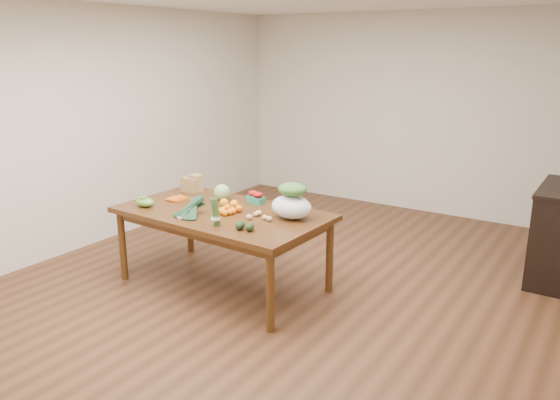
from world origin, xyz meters
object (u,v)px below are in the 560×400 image
Objects in this scene: dining_table at (223,248)px; asparagus_bundle at (215,212)px; mandarin_cluster at (228,209)px; kale_bunch at (188,208)px; cabbage at (222,192)px; paper_bag at (192,183)px; salad_bag at (291,202)px.

asparagus_bundle reaches higher than dining_table.
kale_bunch is at bearing -131.61° from mandarin_cluster.
cabbage is at bearing 100.66° from kale_bunch.
cabbage is at bearing -11.34° from paper_bag.
cabbage is 0.41× the size of kale_bunch.
asparagus_bundle reaches higher than cabbage.
kale_bunch is (-0.14, -0.31, 0.45)m from dining_table.
mandarin_cluster is at bearing -44.81° from cabbage.
paper_bag is 1.43× the size of mandarin_cluster.
mandarin_cluster is (0.82, -0.43, -0.05)m from paper_bag.
paper_bag is 0.64× the size of kale_bunch.
kale_bunch is at bearing -81.66° from cabbage.
dining_table is 4.91× the size of kale_bunch.
asparagus_bundle is at bearing -68.12° from mandarin_cluster.
asparagus_bundle reaches higher than kale_bunch.
asparagus_bundle is at bearing -55.75° from dining_table.
dining_table is 0.57m from kale_bunch.
cabbage is (-0.23, 0.29, 0.46)m from dining_table.
paper_bag is 0.91m from kale_bunch.
asparagus_bundle is at bearing -128.71° from salad_bag.
kale_bunch is (0.58, -0.70, -0.01)m from paper_bag.
kale_bunch is (-0.24, -0.27, 0.03)m from mandarin_cluster.
kale_bunch is 1.60× the size of asparagus_bundle.
cabbage is at bearing 135.19° from mandarin_cluster.
asparagus_bundle is (0.46, -0.66, 0.04)m from cabbage.
salad_bag is at bearing 53.61° from asparagus_bundle.
dining_table is at bearing 124.25° from asparagus_bundle.
cabbage is at bearing 171.99° from salad_bag.
asparagus_bundle is (0.96, -0.76, 0.03)m from paper_bag.
cabbage reaches higher than dining_table.
dining_table is 0.59m from cabbage.
dining_table is 0.86m from salad_bag.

